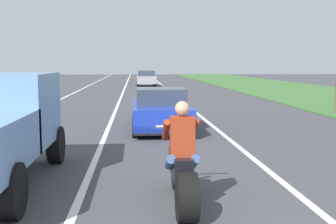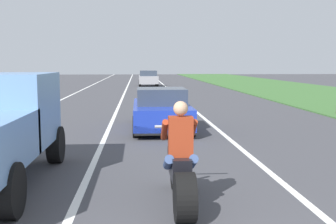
% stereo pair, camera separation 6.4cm
% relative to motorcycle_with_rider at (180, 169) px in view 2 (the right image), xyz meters
% --- Properties ---
extents(lane_stripe_left_solid, '(0.14, 120.00, 0.01)m').
position_rel_motorcycle_with_rider_xyz_m(lane_stripe_left_solid, '(-5.21, 16.82, -0.59)').
color(lane_stripe_left_solid, white).
rests_on(lane_stripe_left_solid, ground).
extents(lane_stripe_right_solid, '(0.14, 120.00, 0.01)m').
position_rel_motorcycle_with_rider_xyz_m(lane_stripe_right_solid, '(1.99, 16.82, -0.59)').
color(lane_stripe_right_solid, white).
rests_on(lane_stripe_right_solid, ground).
extents(lane_stripe_centre_dashed, '(0.14, 120.00, 0.01)m').
position_rel_motorcycle_with_rider_xyz_m(lane_stripe_centre_dashed, '(-1.61, 16.82, -0.59)').
color(lane_stripe_centre_dashed, white).
rests_on(lane_stripe_centre_dashed, ground).
extents(motorcycle_with_rider, '(0.70, 2.21, 1.62)m').
position_rel_motorcycle_with_rider_xyz_m(motorcycle_with_rider, '(0.00, 0.00, 0.00)').
color(motorcycle_with_rider, black).
rests_on(motorcycle_with_rider, ground).
extents(sports_car_blue, '(1.84, 4.30, 1.37)m').
position_rel_motorcycle_with_rider_xyz_m(sports_car_blue, '(0.13, 7.59, 0.04)').
color(sports_car_blue, '#1E38B2').
rests_on(sports_car_blue, ground).
extents(distant_car_far_ahead, '(1.80, 4.00, 1.50)m').
position_rel_motorcycle_with_rider_xyz_m(distant_car_far_ahead, '(0.37, 33.57, 0.18)').
color(distant_car_far_ahead, '#99999E').
rests_on(distant_car_far_ahead, ground).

